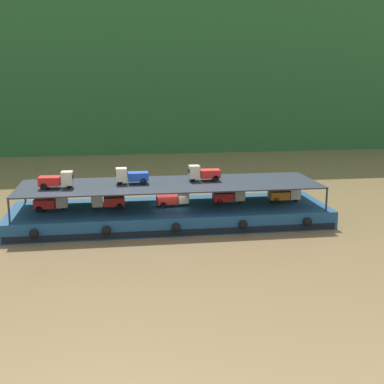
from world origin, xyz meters
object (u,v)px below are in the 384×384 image
Objects in this scene: cargo_barge at (170,215)px; mini_truck_upper_fore at (204,173)px; mini_truck_lower_fore at (229,196)px; mini_truck_lower_bow at (285,194)px; mini_truck_upper_mid at (131,176)px; mini_truck_lower_stern at (52,202)px; mini_truck_lower_mid at (173,198)px; mini_truck_lower_aft at (107,201)px; mini_truck_upper_stern at (57,180)px.

mini_truck_upper_fore reaches higher than cargo_barge.
mini_truck_upper_fore is (-2.22, 0.46, 2.00)m from mini_truck_lower_fore.
mini_truck_upper_fore is at bearing 175.01° from mini_truck_lower_bow.
mini_truck_upper_mid is (-13.50, 0.29, 2.00)m from mini_truck_lower_bow.
mini_truck_lower_fore is at bearing -0.75° from mini_truck_upper_mid.
cargo_barge is 9.73× the size of mini_truck_lower_fore.
mini_truck_upper_mid is at bearing 2.29° from mini_truck_lower_stern.
mini_truck_lower_aft is at bearing 179.96° from mini_truck_lower_mid.
mini_truck_lower_mid is at bearing -0.59° from mini_truck_lower_stern.
mini_truck_upper_mid is at bearing 172.73° from cargo_barge.
mini_truck_lower_aft and mini_truck_lower_bow have the same top height.
mini_truck_upper_stern is 12.39m from mini_truck_upper_fore.
mini_truck_upper_stern is (-9.56, -0.53, 2.00)m from mini_truck_lower_mid.
mini_truck_lower_mid is (0.26, 0.04, 1.44)m from cargo_barge.
mini_truck_lower_fore is 1.00× the size of mini_truck_upper_fore.
mini_truck_lower_fore is (5.24, 0.30, 1.44)m from cargo_barge.
mini_truck_upper_stern is at bearing -176.83° from mini_truck_lower_mid.
mini_truck_lower_mid is 9.78m from mini_truck_upper_stern.
cargo_barge is 9.80× the size of mini_truck_lower_bow.
mini_truck_upper_stern reaches higher than mini_truck_lower_mid.
mini_truck_lower_aft is at bearing -169.95° from mini_truck_upper_mid.
mini_truck_upper_mid reaches higher than mini_truck_lower_aft.
mini_truck_lower_aft is at bearing 179.50° from cargo_barge.
mini_truck_upper_stern is at bearing -172.37° from mini_truck_lower_aft.
mini_truck_lower_stern is 1.00× the size of mini_truck_upper_mid.
mini_truck_lower_aft is 1.00× the size of mini_truck_upper_stern.
mini_truck_upper_mid reaches higher than mini_truck_lower_mid.
mini_truck_lower_mid and mini_truck_lower_fore have the same top height.
mini_truck_upper_fore reaches higher than mini_truck_lower_stern.
mini_truck_lower_aft is at bearing 7.63° from mini_truck_upper_stern.
mini_truck_lower_bow is 19.67m from mini_truck_upper_stern.
mini_truck_lower_mid is at bearing 3.17° from mini_truck_upper_stern.
mini_truck_lower_mid and mini_truck_lower_bow have the same top height.
cargo_barge is 9.77× the size of mini_truck_upper_fore.
mini_truck_upper_fore is (12.93, 0.61, 2.00)m from mini_truck_lower_stern.
mini_truck_lower_stern is 0.99× the size of mini_truck_lower_mid.
mini_truck_upper_mid is 1.00× the size of mini_truck_upper_fore.
mini_truck_lower_aft is (-5.32, 0.05, 1.44)m from cargo_barge.
mini_truck_lower_aft is 10.57m from mini_truck_lower_fore.
mini_truck_upper_mid reaches higher than cargo_barge.
mini_truck_lower_aft is at bearing -179.70° from mini_truck_lower_bow.
mini_truck_lower_mid is 4.99m from mini_truck_lower_fore.
cargo_barge is 9.93m from mini_truck_upper_stern.
cargo_barge is at bearing 2.99° from mini_truck_upper_stern.
mini_truck_lower_fore is at bearing -11.62° from mini_truck_upper_fore.
mini_truck_lower_mid is (5.58, -0.00, 0.00)m from mini_truck_lower_aft.
mini_truck_upper_stern is (0.60, -0.64, 2.00)m from mini_truck_lower_stern.
cargo_barge is 4.64m from mini_truck_upper_fore.
mini_truck_lower_stern is 4.58m from mini_truck_lower_aft.
mini_truck_lower_stern reaches higher than cargo_barge.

